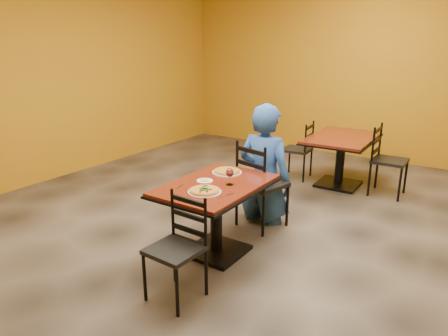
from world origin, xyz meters
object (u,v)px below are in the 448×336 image
Objects in this scene: chair_main_far at (262,184)px; pizza_far at (227,171)px; table_second at (341,149)px; chair_second_right at (390,161)px; diner at (265,163)px; table_main at (216,202)px; wine_glass at (230,176)px; plate_far at (227,172)px; chair_main_near at (175,250)px; side_plate at (205,181)px; plate_main at (205,192)px; chair_second_left at (297,150)px; pizza_main at (205,190)px.

chair_main_far is 3.64× the size of pizza_far.
table_second is 1.37× the size of chair_second_right.
diner reaches higher than pizza_far.
wine_glass reaches higher than table_main.
chair_main_far is at bearing 152.07° from chair_second_right.
diner is at bearing 81.33° from plate_far.
wine_glass reaches higher than chair_main_near.
chair_second_right is 5.42× the size of wine_glass.
chair_main_far is at bearing 85.44° from table_main.
table_second is 8.35× the size of side_plate.
chair_main_near is 0.66m from plate_main.
chair_second_left is at bearing 94.67° from side_plate.
table_second is 3.00m from plate_main.
plate_far is (-0.16, 0.61, -0.02)m from pizza_main.
pizza_far is 0.38m from wine_glass.
wine_glass is at bearing 76.31° from pizza_main.
chair_second_left is (-0.52, 3.55, 0.00)m from chair_main_near.
diner is (-0.07, 0.17, 0.20)m from chair_main_far.
table_second is 4.77× the size of pizza_far.
chair_second_right is at bearing 71.81° from plate_main.
chair_second_left is at bearing 180.00° from table_second.
wine_glass is (0.13, -0.96, 0.13)m from diner.
table_main is 1.39× the size of chair_main_near.
pizza_far is at bearing -100.53° from table_second.
side_plate is (-0.03, -0.36, 0.00)m from plate_far.
diner is at bearing 82.68° from side_plate.
chair_main_near is at bearing 165.50° from chair_second_right.
pizza_far is at bearing 104.33° from pizza_main.
chair_second_right is 3.14× the size of plate_far.
pizza_far is at bearing 84.59° from chair_main_far.
diner is (-1.03, -1.71, 0.22)m from chair_second_right.
plate_far is (-1.13, -2.37, 0.27)m from chair_second_right.
plate_far is at bearing -100.53° from table_second.
pizza_main is (0.00, 0.00, 0.02)m from plate_main.
table_second is 2.42m from plate_far.
chair_main_near is at bearing -87.72° from wine_glass.
pizza_main is 1.77× the size of side_plate.
table_main is at bearing -73.93° from pizza_far.
wine_glass is (0.23, -0.30, 0.07)m from pizza_far.
plate_far is (0.25, -2.37, 0.31)m from chair_second_left.
table_second is 2.42m from pizza_far.
plate_main is 0.33m from wine_glass.
plate_main and side_plate have the same top height.
plate_far is (-0.16, 0.61, 0.00)m from plate_main.
plate_far is 1.72× the size of wine_glass.
chair_main_near reaches higher than plate_far.
plate_far is at bearing 180.00° from pizza_far.
table_main is at bearing -97.16° from table_second.
plate_far is (-0.10, 0.35, 0.20)m from table_main.
diner is 0.67m from pizza_far.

